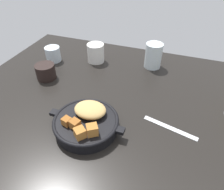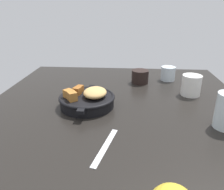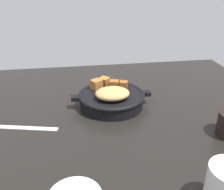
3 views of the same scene
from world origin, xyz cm
name	(u,v)px [view 1 (image 1 of 3)]	position (x,y,z in cm)	size (l,w,h in cm)	color
ground_plane	(109,112)	(0.00, 0.00, -1.20)	(115.82, 99.49, 2.40)	black
cast_iron_skillet	(86,122)	(-3.50, -10.91, 2.91)	(24.80, 20.54, 7.28)	black
butter_knife	(170,128)	(21.36, -1.80, 0.18)	(17.78, 1.60, 0.36)	silver
ceramic_mug_white	(96,53)	(-17.80, 29.85, 4.29)	(7.80, 7.80, 8.58)	silver
coffee_mug_dark	(46,72)	(-31.82, 9.52, 3.14)	(8.05, 8.05, 6.28)	black
water_glass_tall	(153,56)	(8.33, 33.99, 5.56)	(7.51, 7.51, 11.13)	silver
water_glass_short	(53,54)	(-37.04, 23.53, 3.41)	(6.96, 6.96, 6.82)	silver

